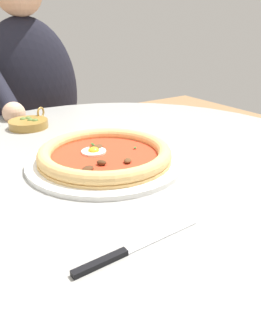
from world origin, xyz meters
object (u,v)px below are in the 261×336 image
Objects in this scene: steak_knife at (121,254)px; diner_person at (36,142)px; olive_pan at (29,123)px; pizza_on_plate at (105,156)px; cafe_chair_diner at (28,135)px; dining_table at (123,209)px.

diner_person reaches higher than steak_knife.
olive_pan is (0.09, 0.63, 0.01)m from steak_knife.
cafe_chair_diner reaches higher than pizza_on_plate.
pizza_on_plate is at bearing -96.46° from cafe_chair_diner.
dining_table is 0.17m from pizza_on_plate.
diner_person is (0.14, 0.41, -0.20)m from olive_pan.
olive_pan reaches higher than pizza_on_plate.
pizza_on_plate is at bearing -96.97° from diner_person.
pizza_on_plate is 1.63× the size of steak_knife.
steak_knife is at bearing -97.94° from olive_pan.
steak_knife is 1.08m from diner_person.
olive_pan is 0.61m from cafe_chair_diner.
cafe_chair_diner is (0.05, 0.89, -0.06)m from dining_table.
dining_table is 0.91× the size of diner_person.
cafe_chair_diner is (0.10, 0.90, -0.22)m from pizza_on_plate.
cafe_chair_diner is at bearing 78.56° from steak_knife.
pizza_on_plate is 0.39× the size of cafe_chair_diner.
cafe_chair_diner is at bearing 83.54° from pizza_on_plate.
olive_pan is at bearing -105.32° from cafe_chair_diner.
steak_knife is at bearing -123.08° from dining_table.
dining_table is 0.38m from steak_knife.
pizza_on_plate is 0.31m from steak_knife.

